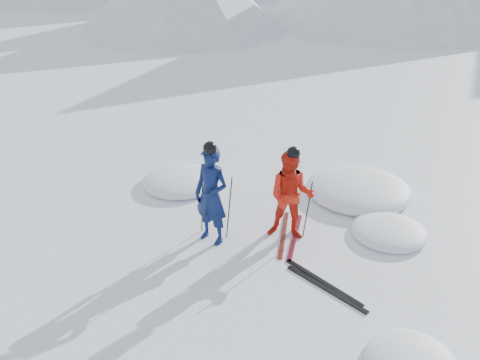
% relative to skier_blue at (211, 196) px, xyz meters
% --- Properties ---
extents(ground, '(160.00, 160.00, 0.00)m').
position_rel_skier_blue_xyz_m(ground, '(2.06, 0.15, -1.00)').
color(ground, white).
rests_on(ground, ground).
extents(skier_blue, '(0.79, 0.58, 2.00)m').
position_rel_skier_blue_xyz_m(skier_blue, '(0.00, 0.00, 0.00)').
color(skier_blue, '#0B1746').
rests_on(skier_blue, ground).
extents(skier_red, '(1.05, 0.91, 1.84)m').
position_rel_skier_blue_xyz_m(skier_red, '(1.32, 0.79, -0.08)').
color(skier_red, red).
rests_on(skier_red, ground).
extents(pole_blue_left, '(0.13, 0.09, 1.33)m').
position_rel_skier_blue_xyz_m(pole_blue_left, '(-0.30, 0.15, -0.33)').
color(pole_blue_left, black).
rests_on(pole_blue_left, ground).
extents(pole_blue_right, '(0.13, 0.08, 1.33)m').
position_rel_skier_blue_xyz_m(pole_blue_right, '(0.25, 0.25, -0.33)').
color(pole_blue_right, black).
rests_on(pole_blue_right, ground).
extents(pole_red_left, '(0.12, 0.10, 1.22)m').
position_rel_skier_blue_xyz_m(pole_red_left, '(1.02, 1.04, -0.38)').
color(pole_red_left, black).
rests_on(pole_red_left, ground).
extents(pole_red_right, '(0.12, 0.09, 1.22)m').
position_rel_skier_blue_xyz_m(pole_red_right, '(1.62, 0.94, -0.38)').
color(pole_red_right, black).
rests_on(pole_red_right, ground).
extents(ski_worn_left, '(0.59, 1.65, 0.03)m').
position_rel_skier_blue_xyz_m(ski_worn_left, '(1.20, 0.79, -0.98)').
color(ski_worn_left, black).
rests_on(ski_worn_left, ground).
extents(ski_worn_right, '(0.48, 1.68, 0.03)m').
position_rel_skier_blue_xyz_m(ski_worn_right, '(1.44, 0.79, -0.98)').
color(ski_worn_right, black).
rests_on(ski_worn_right, ground).
extents(ski_loose_a, '(1.61, 0.73, 0.03)m').
position_rel_skier_blue_xyz_m(ski_loose_a, '(2.39, -0.33, -0.98)').
color(ski_loose_a, black).
rests_on(ski_loose_a, ground).
extents(ski_loose_b, '(1.62, 0.68, 0.03)m').
position_rel_skier_blue_xyz_m(ski_loose_b, '(2.49, -0.48, -0.98)').
color(ski_loose_b, black).
rests_on(ski_loose_b, ground).
extents(snow_lumps, '(7.50, 6.59, 0.53)m').
position_rel_skier_blue_xyz_m(snow_lumps, '(1.46, 2.24, -1.00)').
color(snow_lumps, white).
rests_on(snow_lumps, ground).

